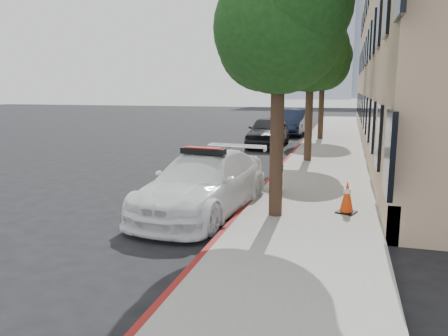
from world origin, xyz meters
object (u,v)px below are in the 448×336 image
Objects in this scene: police_car at (204,183)px; fire_hydrant at (279,177)px; traffic_cone at (347,197)px; parked_car_mid at (268,131)px; parked_car_far at (292,122)px.

police_car is 2.63m from fire_hydrant.
fire_hydrant reaches higher than traffic_cone.
parked_car_mid is at bearing 108.17° from traffic_cone.
police_car is 6.78× the size of traffic_cone.
fire_hydrant is at bearing 60.70° from police_car.
police_car is 3.39m from traffic_cone.
parked_car_far is at bearing 96.56° from police_car.
parked_car_far reaches higher than parked_car_mid.
police_car is at bearing -85.74° from parked_car_far.
police_car is at bearing -173.85° from traffic_cone.
fire_hydrant is (1.71, -16.85, -0.29)m from parked_car_far.
parked_car_far is at bearing 84.16° from parked_car_mid.
traffic_cone is at bearing -31.87° from fire_hydrant.
police_car reaches higher than parked_car_mid.
parked_car_mid is at bearing 99.01° from police_car.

